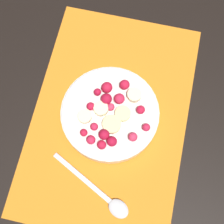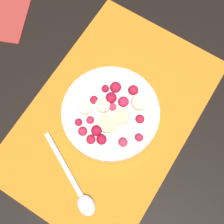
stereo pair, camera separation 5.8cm
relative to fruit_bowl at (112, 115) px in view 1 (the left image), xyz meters
name	(u,v)px [view 1 (the left image)]	position (x,y,z in m)	size (l,w,h in m)	color
ground_plane	(110,117)	(0.00, 0.00, -0.03)	(3.00, 3.00, 0.00)	black
placemat	(110,117)	(0.00, 0.00, -0.02)	(0.46, 0.30, 0.01)	orange
fruit_bowl	(112,115)	(0.00, 0.00, 0.00)	(0.19, 0.19, 0.05)	white
spoon	(106,198)	(-0.15, -0.02, -0.02)	(0.10, 0.17, 0.01)	silver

